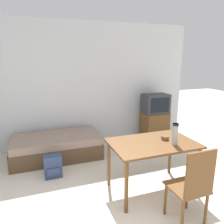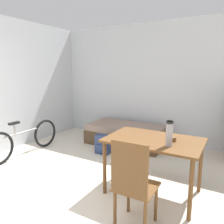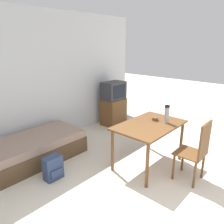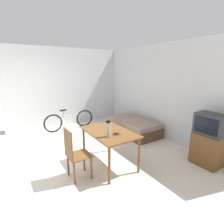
# 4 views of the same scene
# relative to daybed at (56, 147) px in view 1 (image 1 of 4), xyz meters

# --- Properties ---
(wall_back) EXTENTS (5.70, 0.06, 2.70)m
(wall_back) POSITION_rel_daybed_xyz_m (0.39, 0.56, 1.13)
(wall_back) COLOR silver
(wall_back) RESTS_ON ground_plane
(daybed) EXTENTS (1.70, 0.90, 0.44)m
(daybed) POSITION_rel_daybed_xyz_m (0.00, 0.00, 0.00)
(daybed) COLOR #4C3823
(daybed) RESTS_ON ground_plane
(tv) EXTENTS (0.59, 0.45, 1.12)m
(tv) POSITION_rel_daybed_xyz_m (2.31, 0.15, 0.33)
(tv) COLOR brown
(tv) RESTS_ON ground_plane
(dining_table) EXTENTS (1.22, 0.80, 0.76)m
(dining_table) POSITION_rel_daybed_xyz_m (1.21, -1.63, 0.45)
(dining_table) COLOR brown
(dining_table) RESTS_ON ground_plane
(wooden_chair) EXTENTS (0.42, 0.42, 0.99)m
(wooden_chair) POSITION_rel_daybed_xyz_m (1.28, -2.43, 0.33)
(wooden_chair) COLOR brown
(wooden_chair) RESTS_ON ground_plane
(thermos_flask) EXTENTS (0.08, 0.08, 0.30)m
(thermos_flask) POSITION_rel_daybed_xyz_m (1.46, -1.81, 0.71)
(thermos_flask) COLOR #99999E
(thermos_flask) RESTS_ON dining_table
(mate_bowl) EXTENTS (0.11, 0.11, 0.06)m
(mate_bowl) POSITION_rel_daybed_xyz_m (1.44, -1.60, 0.57)
(mate_bowl) COLOR brown
(mate_bowl) RESTS_ON dining_table
(backpack) EXTENTS (0.28, 0.20, 0.38)m
(backpack) POSITION_rel_daybed_xyz_m (-0.14, -0.76, -0.03)
(backpack) COLOR navy
(backpack) RESTS_ON ground_plane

